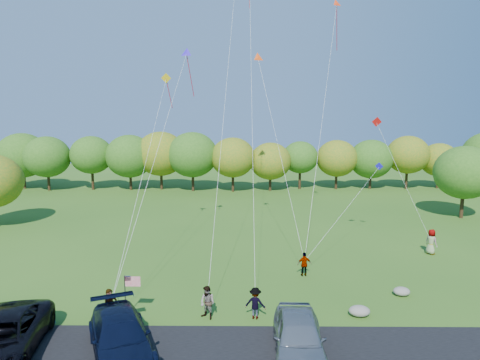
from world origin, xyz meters
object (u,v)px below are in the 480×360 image
at_px(flyer_a, 110,307).
at_px(flyer_c, 255,303).
at_px(minivan_dark, 2,337).
at_px(flyer_e, 431,242).
at_px(trash_barrel, 48,315).
at_px(flyer_d, 304,264).
at_px(minivan_navy, 120,337).
at_px(flyer_b, 207,303).
at_px(minivan_silver, 299,337).

relative_size(flyer_a, flyer_c, 1.12).
distance_m(flyer_a, flyer_c, 7.42).
distance_m(minivan_dark, flyer_a, 4.86).
bearing_deg(flyer_e, trash_barrel, 84.71).
bearing_deg(trash_barrel, flyer_d, 25.29).
xyz_separation_m(minivan_navy, flyer_d, (9.45, 9.63, -0.13)).
xyz_separation_m(minivan_navy, flyer_e, (19.77, 14.20, 0.04)).
height_order(flyer_b, flyer_c, flyer_b).
height_order(flyer_a, flyer_d, flyer_a).
distance_m(minivan_dark, flyer_e, 28.75).
bearing_deg(flyer_a, flyer_d, -3.58).
relative_size(flyer_b, flyer_e, 0.91).
bearing_deg(flyer_d, minivan_navy, 39.49).
distance_m(minivan_silver, flyer_b, 5.63).
xyz_separation_m(flyer_d, trash_barrel, (-14.04, -6.64, -0.33)).
height_order(minivan_silver, flyer_a, minivan_silver).
bearing_deg(flyer_c, flyer_a, 18.41).
bearing_deg(minivan_dark, minivan_navy, -7.75).
bearing_deg(minivan_navy, flyer_d, 22.05).
height_order(minivan_dark, flyer_e, flyer_e).
bearing_deg(minivan_dark, trash_barrel, 70.58).
relative_size(minivan_dark, minivan_silver, 1.19).
bearing_deg(trash_barrel, minivan_navy, -33.11).
xyz_separation_m(minivan_silver, flyer_e, (11.92, 14.22, -0.02)).
bearing_deg(minivan_navy, flyer_e, 12.20).
height_order(flyer_a, flyer_c, flyer_a).
distance_m(minivan_dark, flyer_b, 9.46).
distance_m(flyer_d, flyer_e, 11.29).
xyz_separation_m(flyer_a, flyer_c, (7.38, 0.75, -0.10)).
relative_size(minivan_silver, flyer_c, 3.23).
bearing_deg(minivan_navy, minivan_silver, -23.61).
bearing_deg(flyer_d, flyer_a, 25.92).
height_order(flyer_a, flyer_e, flyer_e).
bearing_deg(flyer_e, flyer_b, 93.15).
bearing_deg(flyer_c, flyer_d, -107.07).
height_order(minivan_dark, trash_barrel, minivan_dark).
height_order(flyer_b, trash_barrel, flyer_b).
xyz_separation_m(flyer_b, trash_barrel, (-8.13, -0.61, -0.40)).
bearing_deg(minivan_dark, flyer_e, 20.91).
distance_m(minivan_silver, flyer_c, 4.09).
distance_m(minivan_navy, flyer_a, 3.19).
bearing_deg(minivan_silver, flyer_c, 118.69).
xyz_separation_m(minivan_dark, flyer_a, (3.83, 3.00, -0.01)).
xyz_separation_m(minivan_navy, trash_barrel, (-4.59, 3.00, -0.45)).
distance_m(flyer_c, flyer_e, 17.32).
relative_size(flyer_c, flyer_e, 0.87).
xyz_separation_m(minivan_silver, trash_barrel, (-12.44, 3.01, -0.51)).
xyz_separation_m(flyer_a, flyer_b, (4.88, 0.71, -0.07)).
height_order(flyer_a, trash_barrel, flyer_a).
height_order(minivan_navy, trash_barrel, minivan_navy).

